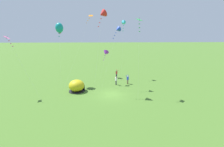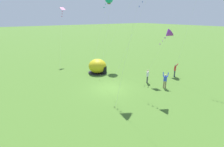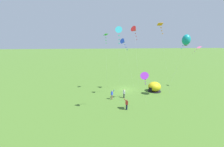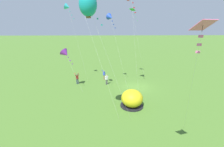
{
  "view_description": "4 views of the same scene",
  "coord_description": "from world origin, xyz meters",
  "views": [
    {
      "loc": [
        -0.89,
        -23.49,
        9.98
      ],
      "look_at": [
        0.31,
        2.55,
        2.97
      ],
      "focal_mm": 24.0,
      "sensor_mm": 36.0,
      "label": 1
    },
    {
      "loc": [
        15.79,
        -10.77,
        8.12
      ],
      "look_at": [
        0.1,
        0.14,
        1.83
      ],
      "focal_mm": 28.0,
      "sensor_mm": 36.0,
      "label": 2
    },
    {
      "loc": [
        6.19,
        31.62,
        11.09
      ],
      "look_at": [
        3.15,
        0.7,
        3.94
      ],
      "focal_mm": 24.0,
      "sensor_mm": 36.0,
      "label": 3
    },
    {
      "loc": [
        -22.26,
        4.69,
        9.3
      ],
      "look_at": [
        -0.97,
        4.0,
        2.62
      ],
      "focal_mm": 24.0,
      "sensor_mm": 36.0,
      "label": 4
    }
  ],
  "objects": [
    {
      "name": "ground_plane",
      "position": [
        0.0,
        0.0,
        0.0
      ],
      "size": [
        300.0,
        300.0,
        0.0
      ],
      "primitive_type": "plane",
      "color": "#477028"
    },
    {
      "name": "popup_tent",
      "position": [
        -5.99,
        1.74,
        1.0
      ],
      "size": [
        2.81,
        2.81,
        2.1
      ],
      "color": "gold",
      "rests_on": "ground"
    },
    {
      "name": "person_flying_kite",
      "position": [
        3.61,
        5.29,
        1.0
      ],
      "size": [
        0.72,
        0.68,
        1.89
      ],
      "color": "#8C7251",
      "rests_on": "ground"
    },
    {
      "name": "person_near_tent",
      "position": [
        1.69,
        9.78,
        1.0
      ],
      "size": [
        0.65,
        0.72,
        1.89
      ],
      "color": "#1E2347",
      "rests_on": "ground"
    },
    {
      "name": "person_far_back",
      "position": [
        1.23,
        4.83,
        0.96
      ],
      "size": [
        0.41,
        0.5,
        1.72
      ],
      "color": "#4C4C51",
      "rests_on": "ground"
    },
    {
      "name": "kite_purple",
      "position": [
        -0.77,
        10.67,
        5.62
      ],
      "size": [
        2.16,
        3.32,
        6.38
      ],
      "color": "silver",
      "rests_on": "ground"
    },
    {
      "name": "kite_blue",
      "position": [
        1.38,
        4.17,
        10.63
      ],
      "size": [
        3.88,
        3.29,
        11.23
      ],
      "color": "silver",
      "rests_on": "ground"
    },
    {
      "name": "kite_teal",
      "position": [
        -9.41,
        6.16,
        10.97
      ],
      "size": [
        1.43,
        4.63,
        11.9
      ],
      "color": "silver",
      "rests_on": "ground"
    },
    {
      "name": "kite_green",
      "position": [
        4.36,
        0.29,
        11.53
      ],
      "size": [
        1.15,
        3.37,
        12.33
      ],
      "color": "silver",
      "rests_on": "ground"
    },
    {
      "name": "kite_pink",
      "position": [
        -15.63,
        0.56,
        8.99
      ],
      "size": [
        6.08,
        3.86,
        9.65
      ],
      "color": "silver",
      "rests_on": "ground"
    },
    {
      "name": "kite_cyan",
      "position": [
        3.21,
        10.79,
        12.22
      ],
      "size": [
        1.16,
        3.3,
        12.79
      ],
      "color": "silver",
      "rests_on": "ground"
    }
  ]
}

